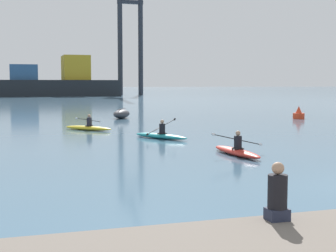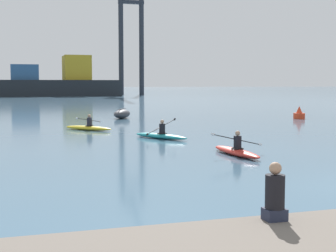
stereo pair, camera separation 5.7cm
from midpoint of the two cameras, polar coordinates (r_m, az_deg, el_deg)
container_barge at (r=113.06m, az=-16.15°, el=4.75°), size 40.99×11.26×8.99m
gantry_crane_west_mid at (r=125.23m, az=-4.33°, el=11.86°), size 6.42×16.88×36.68m
capsized_dinghy at (r=39.56m, az=-5.39°, el=1.40°), size 2.20×2.81×0.76m
channel_buoy at (r=40.20m, az=14.74°, el=1.32°), size 0.90×0.90×1.00m
kayak_teal at (r=24.78m, az=-0.89°, el=-1.07°), size 2.27×3.22×1.00m
kayak_red at (r=19.23m, az=7.81°, el=-2.84°), size 2.24×3.43×0.95m
kayak_yellow at (r=29.66m, az=-9.21°, el=-0.15°), size 2.71×2.94×0.95m
seated_onlooker at (r=7.80m, az=12.25°, el=-7.70°), size 0.32×0.30×0.90m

